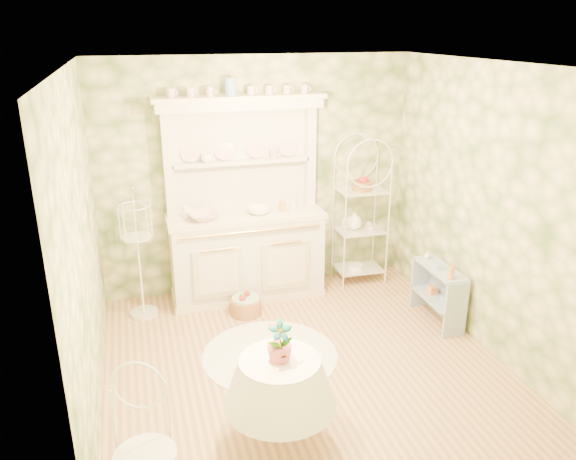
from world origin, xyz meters
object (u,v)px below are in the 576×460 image
object	(u,v)px
side_shelf	(438,296)
cafe_chair	(145,453)
birdcage_stand	(139,259)
floor_basket	(246,304)
round_table	(280,399)
bakers_rack	(361,215)
kitchen_dresser	(245,202)

from	to	relation	value
side_shelf	cafe_chair	xyz separation A→B (m)	(-3.08, -1.74, 0.18)
birdcage_stand	cafe_chair	bearing A→B (deg)	-91.56
birdcage_stand	floor_basket	bearing A→B (deg)	-15.23
round_table	cafe_chair	bearing A→B (deg)	-157.65
side_shelf	birdcage_stand	world-z (taller)	birdcage_stand
bakers_rack	floor_basket	distance (m)	1.77
round_table	birdcage_stand	bearing A→B (deg)	111.39
side_shelf	round_table	bearing A→B (deg)	-143.21
kitchen_dresser	birdcage_stand	size ratio (longest dim) A/B	1.72
birdcage_stand	round_table	bearing A→B (deg)	-68.61
kitchen_dresser	cafe_chair	size ratio (longest dim) A/B	2.44
floor_basket	birdcage_stand	bearing A→B (deg)	164.77
cafe_chair	side_shelf	bearing A→B (deg)	50.31
bakers_rack	cafe_chair	world-z (taller)	bakers_rack
round_table	floor_basket	xyz separation A→B (m)	(0.16, 2.04, -0.26)
cafe_chair	birdcage_stand	world-z (taller)	birdcage_stand
cafe_chair	floor_basket	distance (m)	2.73
cafe_chair	bakers_rack	bearing A→B (deg)	68.47
kitchen_dresser	floor_basket	bearing A→B (deg)	-104.66
birdcage_stand	kitchen_dresser	bearing A→B (deg)	7.51
birdcage_stand	side_shelf	bearing A→B (deg)	-18.26
bakers_rack	floor_basket	size ratio (longest dim) A/B	4.67
side_shelf	floor_basket	xyz separation A→B (m)	(-1.93, 0.70, -0.17)
bakers_rack	birdcage_stand	size ratio (longest dim) A/B	1.26
kitchen_dresser	birdcage_stand	world-z (taller)	kitchen_dresser
bakers_rack	round_table	xyz separation A→B (m)	(-1.70, -2.54, -0.46)
floor_basket	kitchen_dresser	bearing A→B (deg)	75.34
bakers_rack	birdcage_stand	xyz separation A→B (m)	(-2.61, -0.21, -0.17)
bakers_rack	kitchen_dresser	bearing A→B (deg)	-177.02
kitchen_dresser	floor_basket	size ratio (longest dim) A/B	6.36
kitchen_dresser	side_shelf	bearing A→B (deg)	-32.39
kitchen_dresser	round_table	distance (m)	2.62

